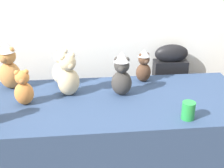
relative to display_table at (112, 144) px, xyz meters
name	(u,v)px	position (x,y,z in m)	size (l,w,h in m)	color
display_table	(112,144)	(0.00, 0.00, 0.00)	(1.86, 0.78, 0.72)	navy
instrument_case	(168,95)	(0.55, 0.52, 0.11)	(0.28, 0.12, 0.93)	black
teddy_bear_cocoa	(144,66)	(0.27, 0.29, 0.49)	(0.14, 0.13, 0.26)	#4C3323
teddy_bear_caramel	(9,66)	(-0.71, 0.27, 0.53)	(0.20, 0.18, 0.35)	#B27A42
teddy_bear_cream	(62,68)	(-0.34, 0.30, 0.49)	(0.14, 0.13, 0.28)	beige
teddy_bear_ginger	(24,88)	(-0.57, 0.01, 0.47)	(0.14, 0.12, 0.24)	#D17F3D
teddy_bear_sand	(68,76)	(-0.29, 0.12, 0.50)	(0.20, 0.19, 0.30)	#CCB78E
teddy_bear_charcoal	(122,74)	(0.07, 0.08, 0.51)	(0.16, 0.14, 0.31)	#383533
party_cup_green	(188,111)	(0.43, -0.28, 0.42)	(0.08, 0.08, 0.11)	#238C3D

